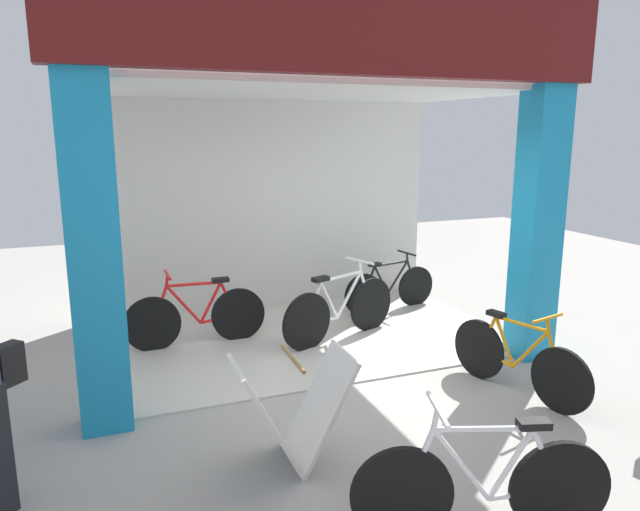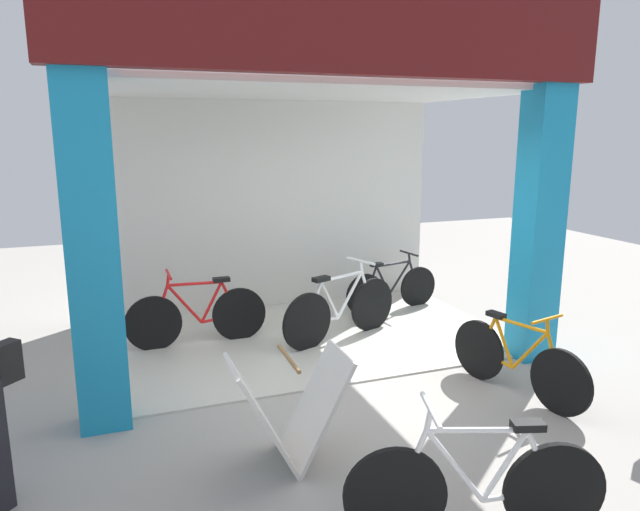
# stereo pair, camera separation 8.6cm
# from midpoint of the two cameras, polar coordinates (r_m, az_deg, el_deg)

# --- Properties ---
(ground_plane) EXTENTS (17.53, 17.53, 0.00)m
(ground_plane) POSITION_cam_midpoint_polar(r_m,az_deg,el_deg) (5.81, 2.15, -12.55)
(ground_plane) COLOR #9E9991
(ground_plane) RESTS_ON ground
(shop_facade) EXTENTS (4.96, 3.15, 3.69)m
(shop_facade) POSITION_cam_midpoint_polar(r_m,az_deg,el_deg) (6.60, -2.54, 8.01)
(shop_facade) COLOR beige
(shop_facade) RESTS_ON ground
(bicycle_inside_0) EXTENTS (1.60, 0.63, 0.93)m
(bicycle_inside_0) POSITION_cam_midpoint_polar(r_m,az_deg,el_deg) (6.86, 1.61, -5.31)
(bicycle_inside_0) COLOR black
(bicycle_inside_0) RESTS_ON ground
(bicycle_inside_1) EXTENTS (1.60, 0.44, 0.88)m
(bicycle_inside_1) POSITION_cam_midpoint_polar(r_m,az_deg,el_deg) (6.84, -12.30, -5.81)
(bicycle_inside_1) COLOR black
(bicycle_inside_1) RESTS_ON ground
(bicycle_inside_2) EXTENTS (1.44, 0.40, 0.79)m
(bicycle_inside_2) POSITION_cam_midpoint_polar(r_m,az_deg,el_deg) (8.04, 6.54, -3.18)
(bicycle_inside_2) COLOR black
(bicycle_inside_2) RESTS_ON ground
(bicycle_parked_0) EXTENTS (0.46, 1.48, 0.83)m
(bicycle_parked_0) POSITION_cam_midpoint_polar(r_m,az_deg,el_deg) (5.80, 18.27, -9.66)
(bicycle_parked_0) COLOR black
(bicycle_parked_0) RESTS_ON ground
(bicycle_parked_1) EXTENTS (1.52, 0.55, 0.87)m
(bicycle_parked_1) POSITION_cam_midpoint_polar(r_m,az_deg,el_deg) (3.85, 14.94, -20.96)
(bicycle_parked_1) COLOR black
(bicycle_parked_1) RESTS_ON ground
(sandwich_board_sign) EXTENTS (0.87, 0.54, 0.84)m
(sandwich_board_sign) POSITION_cam_midpoint_polar(r_m,az_deg,el_deg) (4.43, -3.21, -14.85)
(sandwich_board_sign) COLOR silver
(sandwich_board_sign) RESTS_ON ground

